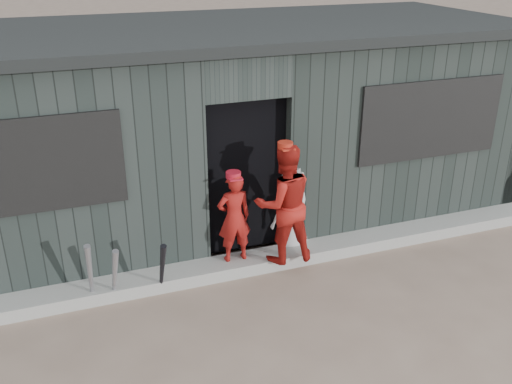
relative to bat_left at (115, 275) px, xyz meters
name	(u,v)px	position (x,y,z in m)	size (l,w,h in m)	color
ground	(322,364)	(1.66, -1.63, -0.35)	(80.00, 80.00, 0.00)	#776152
curb	(255,262)	(1.66, 0.19, -0.28)	(8.00, 0.36, 0.15)	gray
bat_left	(115,275)	(0.00, 0.00, 0.00)	(0.07, 0.07, 0.72)	gray
bat_mid	(90,274)	(-0.24, 0.03, 0.05)	(0.07, 0.07, 0.83)	gray
bat_right	(162,269)	(0.50, -0.04, 0.00)	(0.07, 0.07, 0.72)	black
player_red_left	(234,218)	(1.41, 0.23, 0.34)	(0.40, 0.26, 1.08)	maroon
player_red_right	(284,204)	(1.95, 0.05, 0.51)	(0.69, 0.54, 1.43)	#A21A14
player_grey_back	(292,211)	(2.22, 0.42, 0.20)	(0.54, 0.35, 1.11)	#BDBDBD
dugout	(214,125)	(1.66, 1.88, 0.93)	(8.30, 3.30, 2.62)	black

